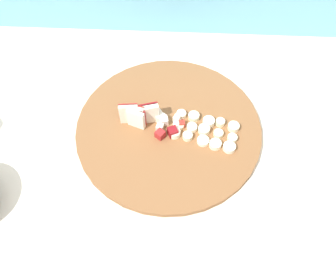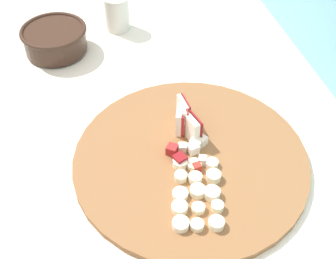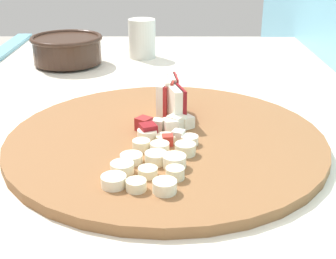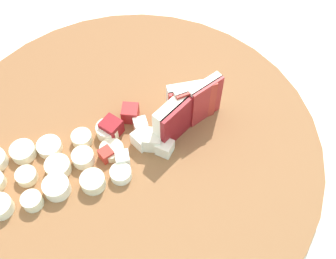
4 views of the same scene
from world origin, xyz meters
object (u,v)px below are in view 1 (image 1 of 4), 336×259
apple_dice_pile (165,124)px  cutting_board (169,128)px  banana_slice_rows (205,130)px  apple_wedge_fan (138,115)px

apple_dice_pile → cutting_board: bearing=13.6°
banana_slice_rows → apple_wedge_fan: bearing=172.0°
cutting_board → apple_dice_pile: (-0.01, -0.00, 0.02)m
apple_wedge_fan → apple_dice_pile: (0.07, -0.01, -0.02)m
apple_dice_pile → apple_wedge_fan: bearing=170.2°
banana_slice_rows → apple_dice_pile: bearing=173.3°
cutting_board → banana_slice_rows: banana_slice_rows is taller
apple_wedge_fan → apple_dice_pile: apple_wedge_fan is taller
cutting_board → banana_slice_rows: 0.09m
apple_wedge_fan → banana_slice_rows: 0.16m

